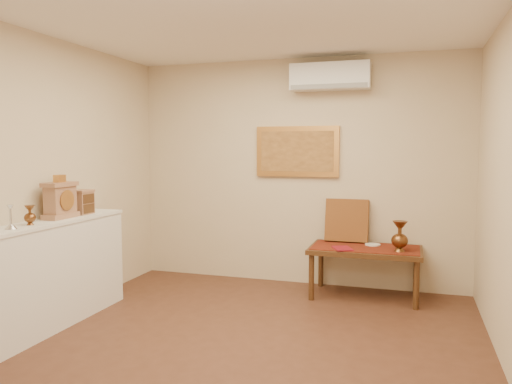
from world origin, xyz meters
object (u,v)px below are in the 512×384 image
at_px(brass_urn_tall, 400,233).
at_px(display_ledge, 43,276).
at_px(wooden_chest, 82,202).
at_px(low_table, 365,254).
at_px(mantel_clock, 61,200).

distance_m(brass_urn_tall, display_ledge, 3.52).
bearing_deg(wooden_chest, low_table, 26.08).
xyz_separation_m(display_ledge, low_table, (2.67, 1.88, -0.01)).
xyz_separation_m(display_ledge, mantel_clock, (-0.00, 0.27, 0.66)).
relative_size(mantel_clock, wooden_chest, 1.68).
distance_m(wooden_chest, low_table, 3.03).
bearing_deg(display_ledge, wooden_chest, 89.16).
xyz_separation_m(brass_urn_tall, low_table, (-0.36, 0.12, -0.27)).
xyz_separation_m(brass_urn_tall, display_ledge, (-3.04, -1.76, -0.26)).
relative_size(display_ledge, wooden_chest, 8.28).
xyz_separation_m(brass_urn_tall, wooden_chest, (-3.03, -1.18, 0.35)).
distance_m(brass_urn_tall, mantel_clock, 3.41).
bearing_deg(mantel_clock, low_table, 31.10).
distance_m(display_ledge, wooden_chest, 0.84).
xyz_separation_m(display_ledge, wooden_chest, (0.01, 0.57, 0.61)).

